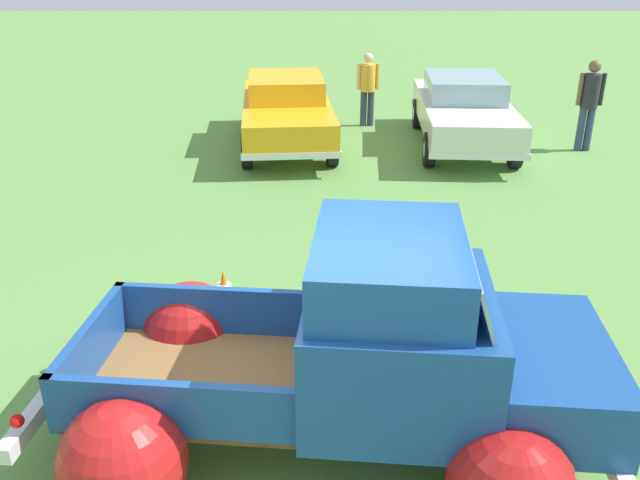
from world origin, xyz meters
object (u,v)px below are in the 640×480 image
(vintage_pickup_truck, at_px, (366,366))
(spectator_0, at_px, (592,100))
(show_car_0, at_px, (288,108))
(lane_cone_0, at_px, (226,296))
(spectator_1, at_px, (370,85))
(show_car_1, at_px, (465,109))

(vintage_pickup_truck, xyz_separation_m, spectator_0, (5.06, 8.81, 0.30))
(show_car_0, xyz_separation_m, lane_cone_0, (-0.37, -7.20, -0.47))
(show_car_0, relative_size, spectator_1, 2.84)
(spectator_0, bearing_deg, lane_cone_0, -42.27)
(spectator_0, relative_size, spectator_1, 1.10)
(spectator_1, bearing_deg, vintage_pickup_truck, 169.99)
(vintage_pickup_truck, height_order, spectator_1, vintage_pickup_truck)
(lane_cone_0, bearing_deg, spectator_1, 76.24)
(show_car_0, distance_m, spectator_1, 2.46)
(show_car_1, bearing_deg, spectator_0, 84.37)
(show_car_0, relative_size, lane_cone_0, 7.48)
(vintage_pickup_truck, relative_size, spectator_0, 2.61)
(spectator_0, bearing_deg, show_car_0, -92.28)
(lane_cone_0, bearing_deg, spectator_0, 46.34)
(show_car_0, bearing_deg, spectator_1, 128.05)
(show_car_0, xyz_separation_m, show_car_1, (3.69, -0.01, -0.00))
(vintage_pickup_truck, xyz_separation_m, show_car_1, (2.62, 9.19, 0.03))
(vintage_pickup_truck, xyz_separation_m, spectator_1, (0.73, 10.87, 0.19))
(vintage_pickup_truck, distance_m, show_car_1, 9.56)
(show_car_0, distance_m, spectator_0, 6.15)
(show_car_1, bearing_deg, spectator_1, -128.30)
(show_car_1, xyz_separation_m, lane_cone_0, (-4.06, -7.20, -0.47))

